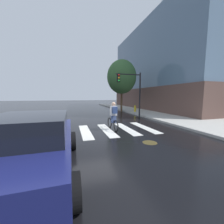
{
  "coord_description": "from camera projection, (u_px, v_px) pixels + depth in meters",
  "views": [
    {
      "loc": [
        -1.19,
        -7.85,
        2.04
      ],
      "look_at": [
        1.54,
        1.17,
        0.94
      ],
      "focal_mm": 22.02,
      "sensor_mm": 36.0,
      "label": 1
    }
  ],
  "objects": [
    {
      "name": "ground_plane",
      "position": [
        93.0,
        131.0,
        8.04
      ],
      "size": [
        120.0,
        120.0,
        0.0
      ],
      "primitive_type": "plane",
      "color": "black"
    },
    {
      "name": "sidewalk",
      "position": [
        206.0,
        122.0,
        10.55
      ],
      "size": [
        6.5,
        50.0,
        0.15
      ],
      "primitive_type": "cube",
      "color": "#B2AFA8",
      "rests_on": "ground"
    },
    {
      "name": "crosswalk_stripes",
      "position": [
        96.0,
        131.0,
        8.1
      ],
      "size": [
        6.89,
        3.35,
        0.01
      ],
      "color": "silver",
      "rests_on": "ground"
    },
    {
      "name": "manhole_cover",
      "position": [
        150.0,
        143.0,
        6.04
      ],
      "size": [
        0.64,
        0.64,
        0.01
      ],
      "primitive_type": "cylinder",
      "color": "#473D1E",
      "rests_on": "ground"
    },
    {
      "name": "sedan_near",
      "position": [
        33.0,
        144.0,
        3.5
      ],
      "size": [
        2.18,
        4.61,
        1.59
      ],
      "color": "navy",
      "rests_on": "ground"
    },
    {
      "name": "cyclist",
      "position": [
        113.0,
        116.0,
        8.2
      ],
      "size": [
        0.38,
        1.71,
        1.69
      ],
      "color": "black",
      "rests_on": "ground"
    },
    {
      "name": "traffic_light_near",
      "position": [
        132.0,
        87.0,
        12.66
      ],
      "size": [
        2.47,
        0.28,
        4.2
      ],
      "color": "black",
      "rests_on": "ground"
    },
    {
      "name": "fire_hydrant",
      "position": [
        135.0,
        109.0,
        16.67
      ],
      "size": [
        0.33,
        0.22,
        0.78
      ],
      "color": "gold",
      "rests_on": "sidewalk"
    },
    {
      "name": "street_tree_near",
      "position": [
        122.0,
        77.0,
        17.57
      ],
      "size": [
        3.72,
        3.72,
        6.62
      ],
      "color": "#4C3823",
      "rests_on": "ground"
    },
    {
      "name": "corner_building",
      "position": [
        183.0,
        70.0,
        22.61
      ],
      "size": [
        15.8,
        21.24,
        12.56
      ],
      "color": "brown",
      "rests_on": "ground"
    }
  ]
}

